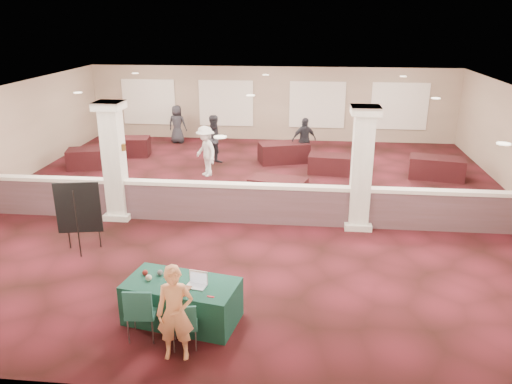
# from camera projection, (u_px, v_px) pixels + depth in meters

# --- Properties ---
(ground) EXTENTS (16.00, 16.00, 0.00)m
(ground) POSITION_uv_depth(u_px,v_px,m) (251.00, 202.00, 14.91)
(ground) COLOR #4E131C
(ground) RESTS_ON ground
(wall_back) EXTENTS (16.00, 0.04, 3.20)m
(wall_back) POSITION_uv_depth(u_px,v_px,m) (271.00, 104.00, 21.86)
(wall_back) COLOR gray
(wall_back) RESTS_ON ground
(wall_front) EXTENTS (16.00, 0.04, 3.20)m
(wall_front) POSITION_uv_depth(u_px,v_px,m) (186.00, 299.00, 6.88)
(wall_front) COLOR gray
(wall_front) RESTS_ON ground
(ceiling) EXTENTS (16.00, 16.00, 0.02)m
(ceiling) POSITION_uv_depth(u_px,v_px,m) (251.00, 95.00, 13.83)
(ceiling) COLOR silver
(ceiling) RESTS_ON wall_back
(partition_wall) EXTENTS (15.60, 0.28, 1.10)m
(partition_wall) POSITION_uv_depth(u_px,v_px,m) (245.00, 202.00, 13.31)
(partition_wall) COLOR brown
(partition_wall) RESTS_ON ground
(column_left) EXTENTS (0.72, 0.72, 3.20)m
(column_left) POSITION_uv_depth(u_px,v_px,m) (114.00, 160.00, 13.29)
(column_left) COLOR beige
(column_left) RESTS_ON ground
(column_right) EXTENTS (0.72, 0.72, 3.20)m
(column_right) POSITION_uv_depth(u_px,v_px,m) (361.00, 167.00, 12.66)
(column_right) COLOR beige
(column_right) RESTS_ON ground
(sconce_left) EXTENTS (0.12, 0.12, 0.18)m
(sconce_left) POSITION_uv_depth(u_px,v_px,m) (103.00, 147.00, 13.19)
(sconce_left) COLOR brown
(sconce_left) RESTS_ON column_left
(sconce_right) EXTENTS (0.12, 0.12, 0.18)m
(sconce_right) POSITION_uv_depth(u_px,v_px,m) (123.00, 147.00, 13.14)
(sconce_right) COLOR brown
(sconce_right) RESTS_ON column_left
(near_table) EXTENTS (2.17, 1.38, 0.78)m
(near_table) POSITION_uv_depth(u_px,v_px,m) (182.00, 301.00, 9.06)
(near_table) COLOR #0D3227
(near_table) RESTS_ON ground
(conf_chair_main) EXTENTS (0.52, 0.52, 0.88)m
(conf_chair_main) POSITION_uv_depth(u_px,v_px,m) (184.00, 322.00, 8.23)
(conf_chair_main) COLOR #1C534A
(conf_chair_main) RESTS_ON ground
(conf_chair_side) EXTENTS (0.54, 0.55, 1.01)m
(conf_chair_side) POSITION_uv_depth(u_px,v_px,m) (140.00, 309.00, 8.44)
(conf_chair_side) COLOR #1C534A
(conf_chair_side) RESTS_ON ground
(easel_board) EXTENTS (1.01, 0.57, 1.73)m
(easel_board) POSITION_uv_depth(u_px,v_px,m) (78.00, 209.00, 11.46)
(easel_board) COLOR black
(easel_board) RESTS_ON ground
(woman) EXTENTS (0.63, 0.46, 1.64)m
(woman) POSITION_uv_depth(u_px,v_px,m) (175.00, 313.00, 7.93)
(woman) COLOR #FFA46E
(woman) RESTS_ON ground
(far_table_front_left) EXTENTS (1.91, 1.29, 0.71)m
(far_table_front_left) POSITION_uv_depth(u_px,v_px,m) (93.00, 158.00, 18.19)
(far_table_front_left) COLOR black
(far_table_front_left) RESTS_ON ground
(far_table_front_center) EXTENTS (1.84, 1.25, 0.68)m
(far_table_front_center) POSITION_uv_depth(u_px,v_px,m) (278.00, 189.00, 15.00)
(far_table_front_center) COLOR black
(far_table_front_center) RESTS_ON ground
(far_table_front_right) EXTENTS (1.93, 1.21, 0.73)m
(far_table_front_right) POSITION_uv_depth(u_px,v_px,m) (437.00, 168.00, 17.02)
(far_table_front_right) COLOR black
(far_table_front_right) RESTS_ON ground
(far_table_back_left) EXTENTS (1.89, 1.14, 0.72)m
(far_table_back_left) POSITION_uv_depth(u_px,v_px,m) (127.00, 147.00, 19.77)
(far_table_back_left) COLOR black
(far_table_back_left) RESTS_ON ground
(far_table_back_center) EXTENTS (2.03, 1.44, 0.74)m
(far_table_back_center) POSITION_uv_depth(u_px,v_px,m) (284.00, 152.00, 18.88)
(far_table_back_center) COLOR black
(far_table_back_center) RESTS_ON ground
(far_table_back_right) EXTENTS (1.68, 0.96, 0.65)m
(far_table_back_right) POSITION_uv_depth(u_px,v_px,m) (332.00, 164.00, 17.56)
(far_table_back_right) COLOR black
(far_table_back_right) RESTS_ON ground
(attendee_a) EXTENTS (1.00, 0.86, 1.82)m
(attendee_a) POSITION_uv_depth(u_px,v_px,m) (215.00, 140.00, 18.52)
(attendee_a) COLOR black
(attendee_a) RESTS_ON ground
(attendee_b) EXTENTS (1.11, 1.19, 1.75)m
(attendee_b) POSITION_uv_depth(u_px,v_px,m) (206.00, 151.00, 17.12)
(attendee_b) COLOR silver
(attendee_b) RESTS_ON ground
(attendee_c) EXTENTS (1.10, 0.86, 1.69)m
(attendee_c) POSITION_uv_depth(u_px,v_px,m) (304.00, 140.00, 18.79)
(attendee_c) COLOR black
(attendee_c) RESTS_ON ground
(attendee_d) EXTENTS (0.86, 0.54, 1.64)m
(attendee_d) POSITION_uv_depth(u_px,v_px,m) (177.00, 124.00, 21.57)
(attendee_d) COLOR black
(attendee_d) RESTS_ON ground
(laptop_base) EXTENTS (0.39, 0.31, 0.02)m
(laptop_base) POSITION_uv_depth(u_px,v_px,m) (196.00, 286.00, 8.79)
(laptop_base) COLOR silver
(laptop_base) RESTS_ON near_table
(laptop_screen) EXTENTS (0.35, 0.08, 0.23)m
(laptop_screen) POSITION_uv_depth(u_px,v_px,m) (199.00, 277.00, 8.86)
(laptop_screen) COLOR silver
(laptop_screen) RESTS_ON near_table
(screen_glow) EXTENTS (0.31, 0.07, 0.20)m
(screen_glow) POSITION_uv_depth(u_px,v_px,m) (198.00, 278.00, 8.86)
(screen_glow) COLOR silver
(screen_glow) RESTS_ON near_table
(knitting) EXTENTS (0.48, 0.39, 0.03)m
(knitting) POSITION_uv_depth(u_px,v_px,m) (177.00, 290.00, 8.67)
(knitting) COLOR #AE4D1B
(knitting) RESTS_ON near_table
(yarn_cream) EXTENTS (0.12, 0.12, 0.12)m
(yarn_cream) POSITION_uv_depth(u_px,v_px,m) (149.00, 278.00, 8.98)
(yarn_cream) COLOR #C1B19F
(yarn_cream) RESTS_ON near_table
(yarn_red) EXTENTS (0.11, 0.11, 0.11)m
(yarn_red) POSITION_uv_depth(u_px,v_px,m) (145.00, 273.00, 9.17)
(yarn_red) COLOR maroon
(yarn_red) RESTS_ON near_table
(yarn_grey) EXTENTS (0.11, 0.11, 0.11)m
(yarn_grey) POSITION_uv_depth(u_px,v_px,m) (160.00, 273.00, 9.16)
(yarn_grey) COLOR #4A4B4F
(yarn_grey) RESTS_ON near_table
(scissors) EXTENTS (0.13, 0.06, 0.01)m
(scissors) POSITION_uv_depth(u_px,v_px,m) (211.00, 297.00, 8.47)
(scissors) COLOR red
(scissors) RESTS_ON near_table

